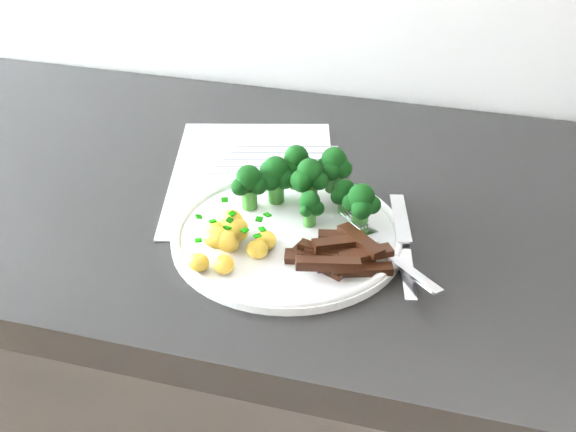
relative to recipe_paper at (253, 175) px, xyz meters
The scene contains 7 objects.
recipe_paper is the anchor object (origin of this frame).
plate 0.14m from the recipe_paper, 56.74° to the right, with size 0.25×0.25×0.01m.
broccoli 0.12m from the recipe_paper, 37.87° to the right, with size 0.17×0.10×0.06m.
potatoes 0.17m from the recipe_paper, 80.28° to the right, with size 0.09×0.10×0.04m.
beef_strips 0.21m from the recipe_paper, 49.02° to the right, with size 0.11×0.09×0.03m.
fork 0.24m from the recipe_paper, 36.19° to the right, with size 0.12×0.12×0.01m.
knife 0.24m from the recipe_paper, 31.87° to the right, with size 0.05×0.18×0.02m.
Camera 1 is at (0.14, 0.98, 1.33)m, focal length 44.56 mm.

